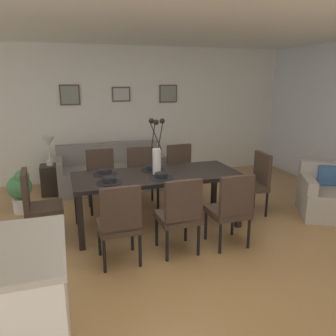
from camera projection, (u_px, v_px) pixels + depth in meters
name	position (u px, v px, depth m)	size (l,w,h in m)	color
ground_plane	(163.00, 248.00, 4.03)	(9.00, 9.00, 0.00)	#A87A47
back_wall_panel	(115.00, 114.00, 6.69)	(9.00, 0.10, 2.60)	white
ceiling_panel	(151.00, 16.00, 3.73)	(9.00, 7.20, 0.08)	white
dining_table	(157.00, 179.00, 4.51)	(2.20, 0.91, 0.74)	black
dining_chair_near_left	(119.00, 221.00, 3.56)	(0.45, 0.45, 0.92)	#3D2D23
dining_chair_near_right	(101.00, 177.00, 5.17)	(0.45, 0.45, 0.92)	#3D2D23
dining_chair_far_left	(180.00, 212.00, 3.79)	(0.45, 0.45, 0.92)	#3D2D23
dining_chair_far_right	(142.00, 174.00, 5.34)	(0.45, 0.45, 0.92)	#3D2D23
dining_chair_mid_left	(231.00, 207.00, 3.95)	(0.45, 0.45, 0.92)	#3D2D23
dining_chair_mid_right	(182.00, 170.00, 5.56)	(0.46, 0.46, 0.92)	#3D2D23
dining_chair_head_west	(37.00, 203.00, 4.08)	(0.46, 0.46, 0.92)	#3D2D23
dining_chair_head_east	(255.00, 180.00, 4.99)	(0.47, 0.47, 0.92)	#3D2D23
centerpiece_vase	(157.00, 153.00, 4.42)	(0.21, 0.23, 0.73)	white
placemat_near_left	(109.00, 182.00, 4.11)	(0.32, 0.32, 0.01)	black
bowl_near_left	(109.00, 179.00, 4.10)	(0.17, 0.17, 0.07)	black
placemat_near_right	(105.00, 174.00, 4.48)	(0.32, 0.32, 0.01)	black
bowl_near_right	(105.00, 171.00, 4.47)	(0.17, 0.17, 0.07)	black
placemat_far_left	(161.00, 178.00, 4.30)	(0.32, 0.32, 0.01)	black
bowl_far_left	(161.00, 175.00, 4.29)	(0.17, 0.17, 0.07)	black
placemat_far_right	(153.00, 170.00, 4.68)	(0.32, 0.32, 0.01)	black
bowl_far_right	(153.00, 167.00, 4.67)	(0.17, 0.17, 0.07)	black
sofa	(111.00, 173.00, 6.24)	(1.91, 0.84, 0.80)	gray
side_table	(52.00, 180.00, 5.90)	(0.36, 0.36, 0.52)	black
table_lamp	(48.00, 144.00, 5.74)	(0.22, 0.22, 0.51)	beige
armchair	(329.00, 196.00, 4.98)	(1.08, 1.08, 0.75)	#ADA399
framed_picture_left	(70.00, 95.00, 6.28)	(0.37, 0.03, 0.38)	#473828
framed_picture_center	(121.00, 94.00, 6.57)	(0.36, 0.03, 0.28)	#473828
framed_picture_right	(168.00, 94.00, 6.85)	(0.37, 0.03, 0.36)	#473828
potted_plant	(20.00, 189.00, 5.04)	(0.36, 0.36, 0.67)	silver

